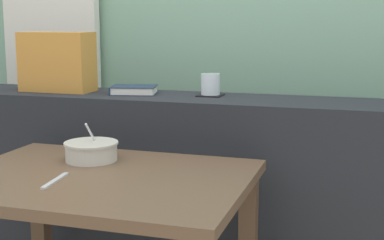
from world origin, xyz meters
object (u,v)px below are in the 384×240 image
Objects in this scene: coaster_square at (210,95)px; closed_book at (134,90)px; juice_glass at (210,85)px; fork_utensil at (55,181)px; breakfast_table at (101,212)px; throw_pillow at (57,62)px; soup_bowl at (91,151)px.

closed_book is (-0.33, -0.03, 0.01)m from coaster_square.
juice_glass is 0.41× the size of closed_book.
coaster_square is 0.46× the size of closed_book.
closed_book reaches higher than fork_utensil.
coaster_square is (0.18, 0.67, 0.30)m from breakfast_table.
fork_utensil is at bearing -86.14° from closed_book.
coaster_square is 0.70m from throw_pillow.
juice_glass reaches higher than breakfast_table.
soup_bowl reaches higher than breakfast_table.
breakfast_table is at bearing -55.13° from soup_bowl.
coaster_square reaches higher than soup_bowl.
throw_pillow reaches higher than breakfast_table.
throw_pillow reaches higher than juice_glass.
fork_utensil is at bearing -133.07° from breakfast_table.
fork_utensil reaches higher than breakfast_table.
juice_glass is 0.27× the size of throw_pillow.
throw_pillow is at bearing -176.11° from juice_glass.
juice_glass reaches higher than fork_utensil.
throw_pillow is at bearing 113.34° from fork_utensil.
throw_pillow is at bearing -177.86° from closed_book.
throw_pillow is 1.88× the size of fork_utensil.
closed_book is 1.14× the size of soup_bowl.
juice_glass is at bearing 0.00° from coaster_square.
coaster_square is at bearing 74.75° from breakfast_table.
coaster_square is 0.84m from fork_utensil.
throw_pillow is (-0.69, -0.05, 0.13)m from coaster_square.
juice_glass is at bearing 5.77° from closed_book.
fork_utensil is (0.01, -0.27, -0.03)m from soup_bowl.
soup_bowl is 1.12× the size of fork_utensil.
juice_glass is at bearing 64.08° from fork_utensil.
juice_glass reaches higher than coaster_square.
breakfast_table is 0.91m from throw_pillow.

